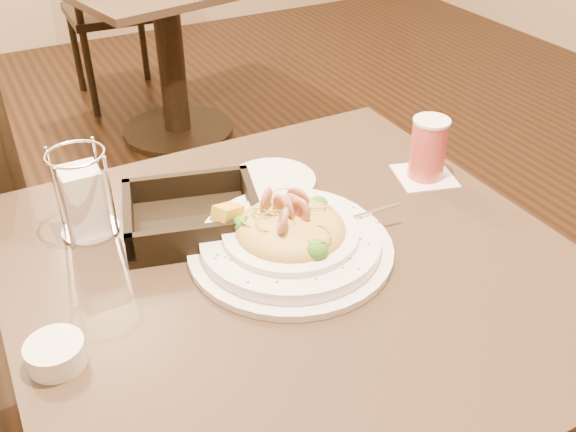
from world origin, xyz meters
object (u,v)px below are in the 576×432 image
pasta_bowl (290,237)px  side_plate (272,181)px  background_table (168,28)px  main_table (293,361)px  napkin_caddy (84,199)px  butter_ramekin (56,353)px  bread_basket (192,218)px  drink_glass (428,149)px  dining_chair_far (112,5)px

pasta_bowl → side_plate: pasta_bowl is taller
background_table → main_table: bearing=-102.6°
main_table → side_plate: (0.08, 0.24, 0.24)m
napkin_caddy → butter_ramekin: (-0.12, -0.29, -0.05)m
background_table → butter_ramekin: butter_ramekin is taller
background_table → pasta_bowl: size_ratio=2.80×
bread_basket → drink_glass: bearing=-5.8°
background_table → pasta_bowl: 2.00m
dining_chair_far → pasta_bowl: 2.46m
background_table → drink_glass: drink_glass is taller
main_table → pasta_bowl: pasta_bowl is taller
background_table → dining_chair_far: bearing=102.6°
main_table → background_table: size_ratio=0.84×
background_table → side_plate: bearing=-101.7°
bread_basket → dining_chair_far: bearing=79.1°
napkin_caddy → background_table: bearing=67.4°
napkin_caddy → side_plate: (0.36, -0.01, -0.06)m
background_table → napkin_caddy: napkin_caddy is taller
pasta_bowl → butter_ramekin: (-0.40, -0.07, -0.01)m
background_table → drink_glass: 1.86m
main_table → bread_basket: bread_basket is taller
main_table → dining_chair_far: (0.33, 2.46, -0.01)m
butter_ramekin → main_table: bearing=6.3°
butter_ramekin → pasta_bowl: bearing=10.1°
main_table → bread_basket: 0.33m
napkin_caddy → butter_ramekin: 0.32m
drink_glass → bread_basket: (-0.48, 0.05, -0.04)m
drink_glass → background_table: bearing=87.7°
main_table → background_table: 2.01m
main_table → pasta_bowl: 0.27m
drink_glass → bread_basket: bearing=174.2°
side_plate → butter_ramekin: bearing=-149.0°
background_table → side_plate: (-0.36, -1.72, 0.24)m
pasta_bowl → bread_basket: size_ratio=1.42×
bread_basket → side_plate: bread_basket is taller
drink_glass → side_plate: drink_glass is taller
napkin_caddy → drink_glass: bearing=-11.2°
pasta_bowl → side_plate: (0.07, 0.21, -0.03)m
pasta_bowl → bread_basket: pasta_bowl is taller
background_table → dining_chair_far: dining_chair_far is taller
dining_chair_far → butter_ramekin: size_ratio=11.61×
dining_chair_far → napkin_caddy: bearing=76.9°
background_table → bread_basket: (-0.55, -1.79, 0.26)m
background_table → pasta_bowl: pasta_bowl is taller
main_table → napkin_caddy: size_ratio=5.69×
side_plate → drink_glass: bearing=-23.2°
dining_chair_far → napkin_caddy: 2.31m
napkin_caddy → side_plate: size_ratio=0.92×
background_table → dining_chair_far: (-0.11, 0.50, -0.01)m
side_plate → dining_chair_far: bearing=83.7°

